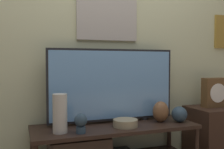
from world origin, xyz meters
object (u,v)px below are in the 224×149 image
vase_tall_ceramic (60,113)px  decorative_bust (81,122)px  vase_wide_bowl (125,123)px  mantel_clock (215,92)px  vase_round_glass (179,114)px  television (113,85)px  vase_urn_stoneware (161,112)px

vase_tall_ceramic → decorative_bust: 0.17m
vase_wide_bowl → mantel_clock: bearing=7.2°
vase_round_glass → mantel_clock: (0.51, 0.14, 0.16)m
mantel_clock → television: bearing=177.2°
vase_urn_stoneware → decorative_bust: vase_urn_stoneware is taller
vase_tall_ceramic → mantel_clock: 1.59m
television → vase_urn_stoneware: (0.41, -0.13, -0.24)m
television → vase_tall_ceramic: size_ratio=3.89×
television → vase_urn_stoneware: television is taller
vase_urn_stoneware → vase_round_glass: size_ratio=1.33×
television → mantel_clock: size_ratio=3.93×
vase_round_glass → vase_urn_stoneware: bearing=160.2°
vase_tall_ceramic → mantel_clock: (1.58, 0.14, 0.08)m
decorative_bust → television: bearing=36.9°
television → vase_wide_bowl: size_ratio=5.60×
vase_urn_stoneware → vase_wide_bowl: (-0.37, -0.05, -0.06)m
television → mantel_clock: bearing=-2.8°
vase_round_glass → decorative_bust: 0.93m
vase_round_glass → vase_wide_bowl: bearing=179.4°
decorative_bust → mantel_clock: (1.43, 0.21, 0.15)m
television → vase_urn_stoneware: bearing=-17.7°
television → vase_round_glass: size_ratio=8.27×
vase_wide_bowl → decorative_bust: size_ratio=1.37×
decorative_bust → vase_wide_bowl: bearing=11.6°
television → vase_wide_bowl: bearing=-75.9°
vase_urn_stoneware → decorative_bust: size_ratio=1.24×
vase_urn_stoneware → vase_wide_bowl: bearing=-171.9°
vase_urn_stoneware → mantel_clock: bearing=6.7°
vase_urn_stoneware → mantel_clock: mantel_clock is taller
television → vase_wide_bowl: television is taller
vase_wide_bowl → mantel_clock: 1.06m
television → mantel_clock: television is taller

